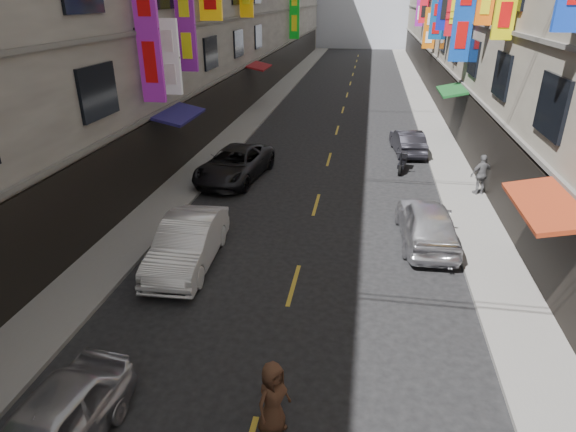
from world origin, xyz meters
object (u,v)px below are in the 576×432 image
(scooter_far_right, at_px, (403,162))
(car_right_far, at_px, (408,142))
(car_left_far, at_px, (235,164))
(pedestrian_rfar, at_px, (482,175))
(car_left_near, at_px, (48,432))
(pedestrian_crossing, at_px, (273,398))
(car_left_mid, at_px, (188,243))
(car_right_mid, at_px, (427,223))

(scooter_far_right, xyz_separation_m, car_right_far, (0.40, 3.03, 0.19))
(car_left_far, height_order, pedestrian_rfar, pedestrian_rfar)
(car_left_near, xyz_separation_m, pedestrian_crossing, (3.79, 1.28, 0.14))
(car_left_near, bearing_deg, car_left_mid, 95.14)
(car_right_mid, distance_m, car_right_far, 10.40)
(car_left_near, height_order, pedestrian_rfar, pedestrian_rfar)
(car_left_far, distance_m, car_right_mid, 9.46)
(car_left_near, distance_m, car_right_mid, 12.24)
(scooter_far_right, height_order, car_right_mid, car_right_mid)
(car_right_far, distance_m, pedestrian_crossing, 19.21)
(car_left_near, bearing_deg, car_left_far, 97.47)
(car_left_near, height_order, car_left_mid, car_left_mid)
(car_left_near, relative_size, pedestrian_rfar, 2.26)
(scooter_far_right, relative_size, car_right_mid, 0.41)
(pedestrian_crossing, bearing_deg, car_left_near, 142.14)
(car_left_far, bearing_deg, car_right_mid, -24.44)
(car_left_mid, xyz_separation_m, car_right_mid, (7.40, 2.70, 0.00))
(car_left_mid, relative_size, car_left_far, 0.88)
(car_left_mid, bearing_deg, car_right_mid, 17.42)
(car_left_far, height_order, car_right_far, car_left_far)
(car_right_far, bearing_deg, pedestrian_rfar, 106.69)
(car_left_near, relative_size, car_right_far, 1.00)
(car_left_far, distance_m, pedestrian_crossing, 14.21)
(car_left_far, distance_m, car_right_far, 9.63)
(car_left_mid, height_order, pedestrian_crossing, pedestrian_crossing)
(car_left_mid, distance_m, pedestrian_rfar, 12.40)
(pedestrian_crossing, bearing_deg, car_left_far, 51.39)
(car_right_mid, bearing_deg, pedestrian_crossing, 64.06)
(car_left_near, bearing_deg, car_right_mid, 57.96)
(scooter_far_right, distance_m, car_right_mid, 7.39)
(car_left_near, bearing_deg, car_right_far, 74.98)
(car_right_far, bearing_deg, car_right_mid, 82.44)
(scooter_far_right, distance_m, car_left_near, 18.50)
(car_left_mid, bearing_deg, scooter_far_right, 52.54)
(pedestrian_crossing, bearing_deg, scooter_far_right, 21.93)
(car_left_far, xyz_separation_m, pedestrian_crossing, (4.39, -13.51, 0.08))
(scooter_far_right, relative_size, car_left_far, 0.35)
(car_right_mid, bearing_deg, pedestrian_rfar, -122.17)
(car_right_mid, bearing_deg, scooter_far_right, -89.76)
(pedestrian_rfar, bearing_deg, car_left_far, -25.36)
(car_left_near, distance_m, car_left_far, 14.81)
(car_left_near, height_order, pedestrian_crossing, pedestrian_crossing)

